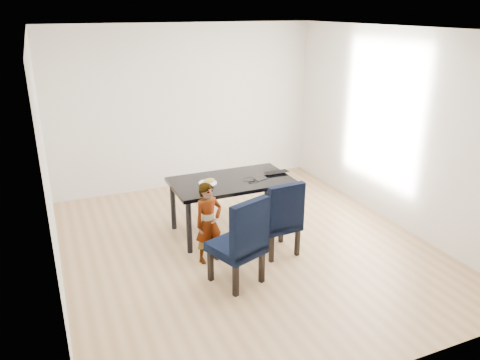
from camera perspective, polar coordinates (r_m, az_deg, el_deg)
name	(u,v)px	position (r m, az deg, el deg)	size (l,w,h in m)	color
floor	(246,246)	(6.16, 0.74, -8.08)	(4.50, 5.00, 0.01)	tan
ceiling	(247,28)	(5.42, 0.87, 18.01)	(4.50, 5.00, 0.01)	white
wall_back	(186,108)	(7.93, -6.64, 8.76)	(4.50, 0.01, 2.70)	white
wall_front	(383,234)	(3.65, 17.06, -6.27)	(4.50, 0.01, 2.70)	white
wall_left	(46,171)	(5.19, -22.60, 1.05)	(0.01, 5.00, 2.70)	silver
wall_right	(396,128)	(6.84, 18.44, 5.99)	(0.01, 5.00, 2.70)	white
dining_table	(231,205)	(6.40, -1.06, -3.12)	(1.60, 0.90, 0.75)	black
chair_left	(236,240)	(5.18, -0.49, -7.30)	(0.50, 0.52, 1.05)	black
chair_right	(277,216)	(5.83, 4.55, -4.45)	(0.47, 0.49, 0.98)	black
child	(209,223)	(5.62, -3.86, -5.23)	(0.37, 0.24, 1.01)	orange
plate	(208,183)	(6.15, -3.95, -0.35)	(0.24, 0.24, 0.01)	white
sandwich	(209,180)	(6.13, -3.79, -0.05)	(0.15, 0.07, 0.06)	#A4893A
laptop	(275,172)	(6.56, 4.33, 1.03)	(0.34, 0.22, 0.03)	black
cable_tangle	(253,182)	(6.19, 1.65, -0.22)	(0.13, 0.13, 0.01)	black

